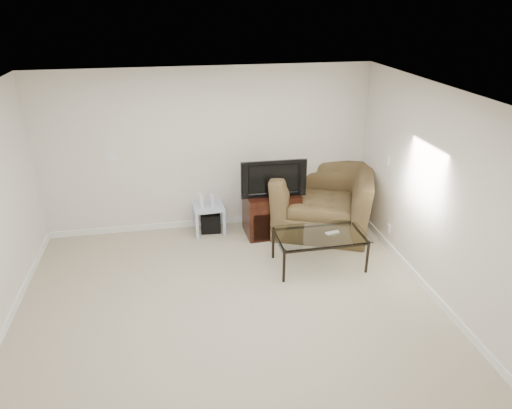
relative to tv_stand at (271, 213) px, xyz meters
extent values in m
plane|color=tan|center=(-0.90, -2.05, -0.34)|extent=(5.00, 5.00, 0.00)
plane|color=white|center=(-0.90, -2.05, 2.16)|extent=(5.00, 5.00, 0.00)
cube|color=silver|center=(-0.90, 0.45, 0.91)|extent=(5.00, 0.02, 2.50)
cube|color=silver|center=(1.60, -2.05, 0.91)|extent=(0.02, 5.00, 2.50)
cube|color=white|center=(-2.30, 0.44, 0.91)|extent=(0.12, 0.02, 0.12)
cube|color=white|center=(1.59, -0.45, 0.91)|extent=(0.02, 0.09, 0.13)
cube|color=white|center=(1.59, -0.75, -0.04)|extent=(0.02, 0.08, 0.12)
cube|color=black|center=(0.00, -0.04, 0.22)|extent=(0.50, 0.36, 0.07)
imported|color=black|center=(0.00, -0.03, 0.62)|extent=(0.91, 0.19, 0.56)
cube|color=black|center=(-0.92, 0.25, -0.18)|extent=(0.32, 0.32, 0.30)
cube|color=white|center=(-1.06, 0.21, 0.21)|extent=(0.07, 0.15, 0.20)
cube|color=silver|center=(-0.89, 0.21, 0.19)|extent=(0.06, 0.13, 0.18)
imported|color=#4F2D1C|center=(0.81, 0.00, 0.31)|extent=(1.74, 1.47, 1.30)
cube|color=#B2B2B7|center=(0.60, -1.06, 0.16)|extent=(0.20, 0.09, 0.02)
camera|label=1|loc=(-1.41, -6.19, 3.06)|focal=32.00mm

